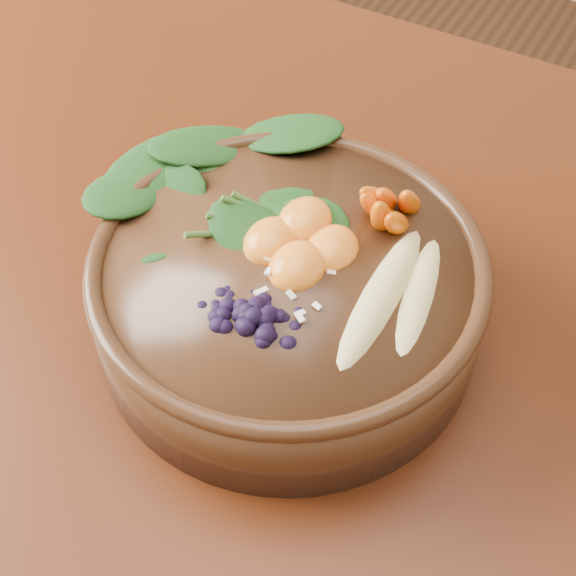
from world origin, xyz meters
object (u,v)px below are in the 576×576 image
Objects in this scene: banana_halves at (402,282)px; blueberry_pile at (253,303)px; kale_heap at (268,170)px; stoneware_bowl at (288,296)px; dining_table at (236,330)px; carrot_cluster at (400,174)px; mandarin_cluster at (301,230)px.

blueberry_pile reaches higher than banana_halves.
kale_heap is 0.14m from blueberry_pile.
stoneware_bowl is 0.10m from kale_heap.
dining_table is 0.20m from kale_heap.
banana_halves reaches higher than dining_table.
banana_halves is (0.04, -0.08, -0.03)m from carrot_cluster.
blueberry_pile is at bearing -109.55° from carrot_cluster.
banana_halves is at bearing 7.06° from stoneware_bowl.
mandarin_cluster is at bearing 87.97° from stoneware_bowl.
kale_heap is 2.07× the size of mandarin_cluster.
mandarin_cluster is (0.00, 0.02, 0.06)m from stoneware_bowl.
blueberry_pile is (0.09, -0.10, 0.20)m from dining_table.
stoneware_bowl is 1.75× the size of banana_halves.
banana_halves is at bearing 42.80° from blueberry_pile.
carrot_cluster is 0.09m from banana_halves.
banana_halves is 1.24× the size of blueberry_pile.
blueberry_pile reaches higher than dining_table.
carrot_cluster is at bearing 74.77° from blueberry_pile.
banana_halves is at bearing -19.23° from kale_heap.
blueberry_pile is (0.01, -0.08, 0.00)m from mandarin_cluster.
kale_heap is at bearing 42.84° from dining_table.
dining_table is at bearing 168.79° from mandarin_cluster.
blueberry_pile is at bearing -63.88° from kale_heap.
stoneware_bowl is at bearing 97.18° from blueberry_pile.
banana_halves reaches higher than stoneware_bowl.
kale_heap is 0.07m from mandarin_cluster.
stoneware_bowl is 0.10m from banana_halves.
banana_halves is (0.17, -0.02, 0.19)m from dining_table.
dining_table is at bearing 156.14° from stoneware_bowl.
dining_table is 11.26× the size of blueberry_pile.
banana_halves is 1.80× the size of mandarin_cluster.
banana_halves is (0.14, -0.05, -0.01)m from kale_heap.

